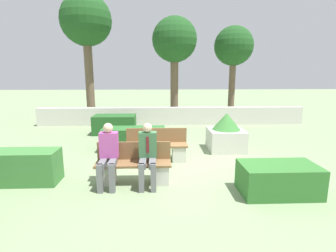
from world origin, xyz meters
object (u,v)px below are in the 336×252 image
(tree_center_left, at_px, (175,42))
(tree_center_right, at_px, (234,48))
(person_seated_woman, at_px, (108,152))
(tree_leftmost, at_px, (86,23))
(bench_front, at_px, (134,168))
(bench_left_side, at_px, (157,149))
(planter_corner_left, at_px, (226,133))
(person_seated_man, at_px, (148,152))

(tree_center_left, height_order, tree_center_right, tree_center_left)
(person_seated_woman, xyz_separation_m, tree_leftmost, (-2.33, 8.04, 3.94))
(bench_front, distance_m, person_seated_woman, 0.67)
(tree_center_left, bearing_deg, person_seated_woman, -103.57)
(bench_left_side, bearing_deg, planter_corner_left, 17.45)
(bench_left_side, xyz_separation_m, tree_leftmost, (-3.33, 6.46, 4.36))
(planter_corner_left, bearing_deg, bench_front, -138.21)
(planter_corner_left, distance_m, tree_leftmost, 8.83)
(bench_front, distance_m, planter_corner_left, 3.53)
(bench_left_side, height_order, person_seated_man, person_seated_man)
(bench_left_side, xyz_separation_m, tree_center_left, (0.87, 6.17, 3.47))
(tree_center_right, bearing_deg, person_seated_man, -116.17)
(person_seated_woman, height_order, tree_center_right, tree_center_right)
(tree_center_left, bearing_deg, planter_corner_left, -76.45)
(person_seated_woman, distance_m, tree_center_right, 10.01)
(bench_left_side, xyz_separation_m, person_seated_man, (-0.18, -1.58, 0.41))
(tree_leftmost, xyz_separation_m, tree_center_left, (4.20, -0.29, -0.89))
(person_seated_man, height_order, tree_center_right, tree_center_right)
(person_seated_woman, distance_m, tree_leftmost, 9.25)
(person_seated_man, bearing_deg, tree_leftmost, 111.43)
(person_seated_woman, xyz_separation_m, tree_center_left, (1.87, 7.75, 3.06))
(planter_corner_left, xyz_separation_m, tree_center_left, (-1.27, 5.26, 3.27))
(bench_front, xyz_separation_m, person_seated_man, (0.32, -0.14, 0.41))
(planter_corner_left, height_order, tree_center_left, tree_center_left)
(planter_corner_left, bearing_deg, bench_left_side, -156.99)
(planter_corner_left, distance_m, tree_center_right, 6.77)
(person_seated_woman, xyz_separation_m, tree_center_right, (4.89, 8.27, 2.84))
(bench_front, height_order, planter_corner_left, planter_corner_left)
(bench_front, height_order, person_seated_woman, person_seated_woman)
(planter_corner_left, relative_size, tree_center_left, 0.23)
(bench_left_side, bearing_deg, bench_front, -114.40)
(bench_front, distance_m, tree_center_right, 9.79)
(tree_leftmost, xyz_separation_m, tree_center_right, (7.22, 0.23, -1.10))
(person_seated_man, bearing_deg, tree_center_left, 82.32)
(bench_front, distance_m, tree_center_left, 8.47)
(bench_left_side, height_order, person_seated_woman, person_seated_woman)
(bench_front, bearing_deg, person_seated_woman, -164.84)
(bench_left_side, distance_m, planter_corner_left, 2.33)
(bench_front, distance_m, bench_left_side, 1.52)
(bench_front, xyz_separation_m, tree_leftmost, (-2.84, 7.90, 4.36))
(person_seated_man, relative_size, tree_leftmost, 0.22)
(bench_left_side, height_order, planter_corner_left, planter_corner_left)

